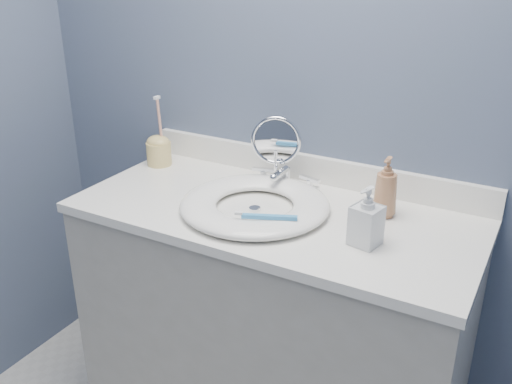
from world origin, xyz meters
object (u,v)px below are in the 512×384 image
Objects in this scene: soap_bottle_amber at (386,187)px; soap_bottle_clear at (367,216)px; makeup_mirror at (276,149)px; toothbrush_holder at (159,149)px.

soap_bottle_amber is 1.11× the size of soap_bottle_clear.
makeup_mirror is 1.33× the size of soap_bottle_amber.
makeup_mirror reaches higher than soap_bottle_clear.
makeup_mirror is 0.45m from soap_bottle_clear.
soap_bottle_clear is at bearing -87.21° from soap_bottle_amber.
toothbrush_holder is at bearing 178.18° from soap_bottle_clear.
toothbrush_holder is at bearing 178.90° from soap_bottle_amber.
soap_bottle_amber is at bearing 104.76° from soap_bottle_clear.
soap_bottle_amber is 0.19m from soap_bottle_clear.
makeup_mirror reaches higher than soap_bottle_amber.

